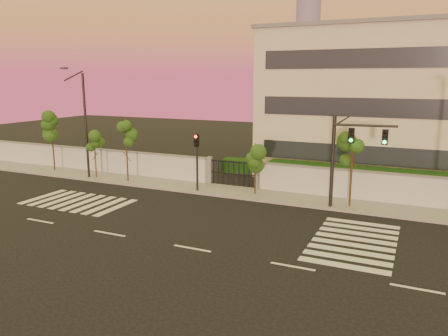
# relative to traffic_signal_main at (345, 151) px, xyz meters

# --- Properties ---
(ground) EXTENTS (120.00, 120.00, 0.00)m
(ground) POSITION_rel_traffic_signal_main_xyz_m (-5.51, -9.47, -3.74)
(ground) COLOR black
(ground) RESTS_ON ground
(sidewalk) EXTENTS (60.00, 3.00, 0.15)m
(sidewalk) POSITION_rel_traffic_signal_main_xyz_m (-5.51, 1.03, -3.67)
(sidewalk) COLOR gray
(sidewalk) RESTS_ON ground
(perimeter_wall) EXTENTS (60.00, 0.36, 2.20)m
(perimeter_wall) POSITION_rel_traffic_signal_main_xyz_m (-5.41, 2.53, -2.67)
(perimeter_wall) COLOR silver
(perimeter_wall) RESTS_ON ground
(hedge_row) EXTENTS (41.00, 4.25, 1.80)m
(hedge_row) POSITION_rel_traffic_signal_main_xyz_m (-4.35, 5.27, -2.92)
(hedge_row) COLOR black
(hedge_row) RESTS_ON ground
(institutional_building) EXTENTS (24.40, 12.40, 12.25)m
(institutional_building) POSITION_rel_traffic_signal_main_xyz_m (3.49, 12.52, 2.41)
(institutional_building) COLOR beige
(institutional_building) RESTS_ON ground
(road_markings) EXTENTS (57.00, 7.62, 0.02)m
(road_markings) POSITION_rel_traffic_signal_main_xyz_m (-7.09, -5.71, -3.73)
(road_markings) COLOR silver
(road_markings) RESTS_ON ground
(street_tree_a) EXTENTS (1.62, 1.29, 5.28)m
(street_tree_a) POSITION_rel_traffic_signal_main_xyz_m (-25.07, 1.15, 0.14)
(street_tree_a) COLOR #382314
(street_tree_a) RESTS_ON ground
(street_tree_b) EXTENTS (1.31, 1.05, 4.06)m
(street_tree_b) POSITION_rel_traffic_signal_main_xyz_m (-19.85, 0.48, -0.75)
(street_tree_b) COLOR #382314
(street_tree_b) RESTS_ON ground
(street_tree_c) EXTENTS (1.56, 1.24, 5.13)m
(street_tree_c) POSITION_rel_traffic_signal_main_xyz_m (-16.73, 0.54, 0.03)
(street_tree_c) COLOR #382314
(street_tree_c) RESTS_ON ground
(street_tree_d) EXTENTS (1.40, 1.11, 3.72)m
(street_tree_d) POSITION_rel_traffic_signal_main_xyz_m (-6.11, 0.82, -1.00)
(street_tree_d) COLOR #382314
(street_tree_d) RESTS_ON ground
(street_tree_e) EXTENTS (1.60, 1.27, 4.76)m
(street_tree_e) POSITION_rel_traffic_signal_main_xyz_m (0.36, 0.66, -0.24)
(street_tree_e) COLOR #382314
(street_tree_e) RESTS_ON ground
(traffic_signal_main) EXTENTS (3.74, 0.59, 5.92)m
(traffic_signal_main) POSITION_rel_traffic_signal_main_xyz_m (0.00, 0.00, 0.00)
(traffic_signal_main) COLOR black
(traffic_signal_main) RESTS_ON ground
(traffic_signal_secondary) EXTENTS (0.34, 0.34, 4.39)m
(traffic_signal_secondary) POSITION_rel_traffic_signal_main_xyz_m (-10.29, 0.05, -0.96)
(traffic_signal_secondary) COLOR black
(traffic_signal_secondary) RESTS_ON ground
(streetlight_west) EXTENTS (0.53, 2.14, 8.91)m
(streetlight_west) POSITION_rel_traffic_signal_main_xyz_m (-20.44, 0.04, 1.07)
(streetlight_west) COLOR black
(streetlight_west) RESTS_ON ground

